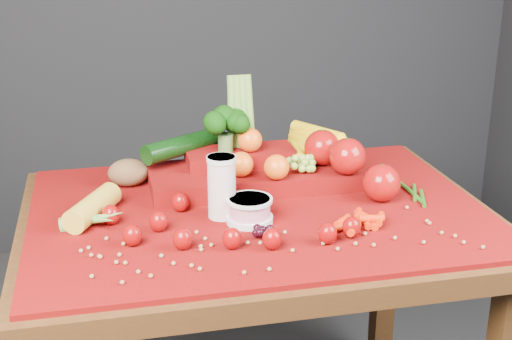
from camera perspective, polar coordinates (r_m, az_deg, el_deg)
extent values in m
cube|color=#33190B|center=(1.70, 0.15, -4.20)|extent=(1.10, 0.80, 0.05)
cube|color=#33190B|center=(2.13, -14.85, -10.91)|extent=(0.06, 0.06, 0.70)
cube|color=#33190B|center=(2.28, 10.23, -8.38)|extent=(0.06, 0.06, 0.70)
cube|color=#680903|center=(1.68, 0.15, -3.24)|extent=(1.05, 0.75, 0.01)
cylinder|color=beige|center=(1.61, -2.76, -1.36)|extent=(0.06, 0.06, 0.15)
cylinder|color=silver|center=(1.59, -2.80, 0.89)|extent=(0.07, 0.07, 0.01)
cylinder|color=silver|center=(1.60, -0.51, -3.94)|extent=(0.11, 0.11, 0.01)
cylinder|color=#CA7989|center=(1.59, -0.52, -2.99)|extent=(0.09, 0.09, 0.04)
cylinder|color=silver|center=(1.59, -0.52, -2.40)|extent=(0.10, 0.10, 0.01)
ellipsoid|color=maroon|center=(1.57, -7.81, -4.09)|extent=(0.04, 0.04, 0.05)
cone|color=#0D3F0B|center=(1.56, -7.85, -3.35)|extent=(0.03, 0.03, 0.01)
ellipsoid|color=maroon|center=(1.51, -9.88, -5.18)|extent=(0.04, 0.04, 0.05)
cone|color=#0D3F0B|center=(1.50, -9.92, -4.41)|extent=(0.03, 0.03, 0.01)
ellipsoid|color=maroon|center=(1.48, -5.90, -5.51)|extent=(0.04, 0.04, 0.05)
cone|color=#0D3F0B|center=(1.47, -5.93, -4.72)|extent=(0.03, 0.03, 0.01)
ellipsoid|color=maroon|center=(1.47, -1.93, -5.50)|extent=(0.04, 0.04, 0.05)
cone|color=#0D3F0B|center=(1.46, -1.94, -4.71)|extent=(0.03, 0.03, 0.01)
ellipsoid|color=maroon|center=(1.47, 1.29, -5.53)|extent=(0.04, 0.04, 0.05)
cone|color=#0D3F0B|center=(1.46, 1.30, -4.74)|extent=(0.03, 0.03, 0.01)
ellipsoid|color=maroon|center=(1.50, 5.76, -5.07)|extent=(0.04, 0.04, 0.05)
cone|color=#0D3F0B|center=(1.49, 5.79, -4.30)|extent=(0.03, 0.03, 0.01)
ellipsoid|color=maroon|center=(1.66, -6.07, -2.56)|extent=(0.04, 0.04, 0.05)
cone|color=#0D3F0B|center=(1.65, -6.10, -1.85)|extent=(0.03, 0.03, 0.01)
ellipsoid|color=maroon|center=(1.62, -11.54, -3.52)|extent=(0.04, 0.04, 0.05)
cone|color=#0D3F0B|center=(1.61, -11.59, -2.79)|extent=(0.03, 0.03, 0.01)
ellipsoid|color=maroon|center=(1.54, 7.66, -4.54)|extent=(0.04, 0.04, 0.05)
cone|color=#0D3F0B|center=(1.53, 7.69, -3.78)|extent=(0.03, 0.03, 0.01)
cylinder|color=gold|center=(1.65, -12.93, -2.93)|extent=(0.13, 0.19, 0.06)
ellipsoid|color=brown|center=(1.83, -10.18, -0.20)|extent=(0.10, 0.08, 0.07)
cube|color=#680903|center=(1.81, -0.28, -0.54)|extent=(0.52, 0.22, 0.04)
cube|color=#680903|center=(1.84, -1.23, 1.11)|extent=(0.28, 0.12, 0.03)
sphere|color=#990008|center=(1.77, 7.33, 1.09)|extent=(0.09, 0.09, 0.09)
sphere|color=#990008|center=(1.73, 10.02, -1.01)|extent=(0.09, 0.09, 0.09)
sphere|color=#990008|center=(1.83, 5.31, 1.80)|extent=(0.09, 0.09, 0.09)
sphere|color=#D14608|center=(1.74, -1.22, 0.46)|extent=(0.06, 0.06, 0.06)
sphere|color=#D14608|center=(1.72, 1.66, 0.22)|extent=(0.06, 0.06, 0.06)
sphere|color=#D14608|center=(1.81, -0.49, 2.41)|extent=(0.06, 0.06, 0.06)
cylinder|color=yellow|center=(1.90, 3.30, 1.61)|extent=(0.06, 0.18, 0.04)
cylinder|color=yellow|center=(1.90, 3.89, 2.08)|extent=(0.04, 0.18, 0.04)
cylinder|color=yellow|center=(1.90, 4.48, 2.55)|extent=(0.08, 0.18, 0.04)
cylinder|color=yellow|center=(1.90, 4.93, 3.01)|extent=(0.11, 0.18, 0.04)
cylinder|color=#3F662D|center=(1.82, -2.43, 2.21)|extent=(0.04, 0.04, 0.04)
cylinder|color=olive|center=(1.85, -1.95, 4.18)|extent=(0.03, 0.06, 0.22)
cylinder|color=olive|center=(1.85, -1.46, 4.21)|extent=(0.02, 0.06, 0.22)
cylinder|color=olive|center=(1.86, -0.97, 4.24)|extent=(0.02, 0.06, 0.22)
cylinder|color=olive|center=(1.86, -0.49, 4.27)|extent=(0.03, 0.06, 0.22)
cylinder|color=black|center=(1.85, -5.74, 2.02)|extent=(0.23, 0.17, 0.05)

